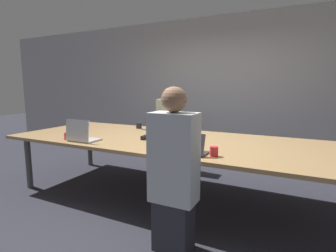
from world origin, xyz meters
name	(u,v)px	position (x,y,z in m)	size (l,w,h in m)	color
ground_plane	(173,197)	(0.00, 0.00, 0.00)	(24.00, 24.00, 0.00)	#2D2D38
curtain_wall	(221,89)	(0.00, 2.22, 1.40)	(12.00, 0.06, 2.80)	#ADADB2
conference_table	(173,143)	(0.00, 0.00, 0.73)	(4.33, 1.58, 0.77)	tan
laptop_far_midleft	(156,125)	(-0.57, 0.58, 0.84)	(0.36, 0.22, 0.23)	gray
person_far_midleft	(169,130)	(-0.58, 1.09, 0.69)	(0.40, 0.24, 1.42)	#2D2D38
cup_far_midleft	(139,126)	(-0.87, 0.56, 0.82)	(0.09, 0.09, 0.09)	#232328
bottle_far_midleft	(169,126)	(-0.29, 0.46, 0.87)	(0.07, 0.07, 0.21)	#ADD1E0
laptop_near_left	(81,135)	(-0.94, -0.62, 0.85)	(0.35, 0.27, 0.27)	#B7B7BC
cup_near_left	(68,136)	(-1.19, -0.60, 0.82)	(0.09, 0.09, 0.09)	red
laptop_near_midright	(191,148)	(0.48, -0.60, 0.84)	(0.31, 0.22, 0.22)	#333338
person_near_midright	(174,173)	(0.48, -0.99, 0.70)	(0.40, 0.24, 1.44)	#2D2D38
cup_near_midright	(214,151)	(0.71, -0.57, 0.82)	(0.08, 0.08, 0.10)	red
stapler	(145,137)	(-0.32, -0.15, 0.80)	(0.06, 0.15, 0.05)	black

